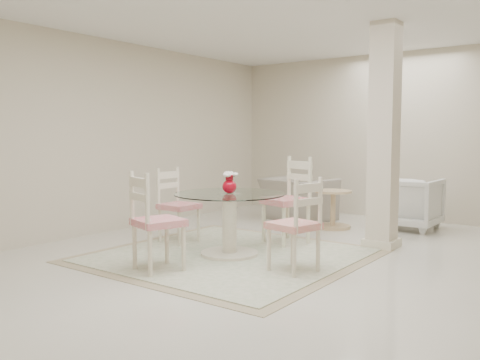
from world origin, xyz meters
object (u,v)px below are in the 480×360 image
Objects in this scene: dining_table at (229,224)px; column at (384,136)px; dining_chair_west at (175,199)px; dining_chair_south at (152,214)px; dining_chair_east at (299,218)px; dining_chair_north at (291,193)px; recliner_taupe at (298,199)px; armchair_white at (409,203)px; red_vase at (229,183)px; side_table at (333,211)px.

column is at bearing 51.11° from dining_table.
dining_chair_south is at bearing -144.92° from dining_chair_west.
dining_chair_east is 0.95× the size of dining_chair_south.
dining_chair_south is (-0.39, -2.01, -0.05)m from dining_chair_north.
column is 2.61× the size of recliner_taupe.
column is at bearing 96.31° from armchair_white.
recliner_taupe is at bearing -7.77° from dining_chair_west.
red_vase is at bearing -82.69° from dining_chair_north.
dining_chair_south is 1.98× the size of side_table.
dining_chair_east is 1.44m from dining_chair_north.
column is 1.73m from armchair_white.
red_vase reaches higher than armchair_white.
dining_chair_east reaches higher than dining_table.
side_table is (-0.04, 1.28, -0.38)m from dining_chair_north.
column is at bearing 159.34° from recliner_taupe.
red_vase is 1.06m from dining_chair_east.
dining_table is 0.47m from red_vase.
dining_chair_east is (-0.20, -1.68, -0.80)m from column.
dining_chair_west is at bearing 53.85° from armchair_white.
dining_table is 2.21× the size of side_table.
dining_chair_west reaches higher than red_vase.
dining_chair_west reaches higher than armchair_white.
dining_chair_west reaches higher than side_table.
red_vase is 0.20× the size of dining_chair_north.
dining_chair_south is at bearing -96.14° from side_table.
armchair_white is (0.87, 1.91, -0.26)m from dining_chair_north.
dining_chair_south reaches higher than armchair_white.
armchair_white reaches higher than side_table.
dining_chair_west is (-1.00, 0.17, 0.19)m from dining_table.
side_table is (0.80, -0.37, -0.08)m from recliner_taupe.
dining_chair_west is 1.01× the size of recliner_taupe.
column is 2.16m from dining_table.
red_vase is 0.22× the size of dining_chair_south.
armchair_white is (1.07, 2.92, 0.01)m from dining_table.
armchair_white is at bearing -159.71° from recliner_taupe.
side_table is at bearing -77.72° from dining_chair_south.
dining_table is 5.02× the size of red_vase.
column is at bearing 43.93° from dining_chair_north.
dining_chair_east is (1.00, -0.19, -0.28)m from red_vase.
dining_chair_south is at bearing -119.26° from column.
dining_chair_south reaches higher than side_table.
column is 2.18× the size of dining_table.
column reaches higher than dining_chair_west.
column is 1.98m from red_vase.
dining_chair_east is at bearing 131.61° from recliner_taupe.
column reaches higher than dining_chair_east.
red_vase is 0.44× the size of side_table.
dining_chair_west is at bearing 93.32° from recliner_taupe.
red_vase reaches higher than recliner_taupe.
dining_table is at bearing -87.84° from dining_chair_east.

